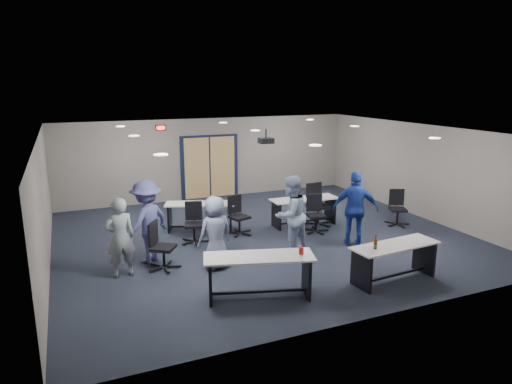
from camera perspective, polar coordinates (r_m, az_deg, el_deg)
name	(u,v)px	position (r m, az deg, el deg)	size (l,w,h in m)	color
floor	(263,237)	(11.74, 0.86, -5.62)	(10.00, 10.00, 0.00)	black
back_wall	(209,158)	(15.52, -5.86, 4.19)	(10.00, 0.04, 2.70)	gray
front_wall	(376,242)	(7.63, 14.74, -6.09)	(10.00, 0.04, 2.70)	gray
left_wall	(43,206)	(10.46, -25.06, -1.62)	(0.04, 9.00, 2.70)	gray
right_wall	(420,171)	(14.11, 19.81, 2.52)	(0.04, 9.00, 2.70)	gray
ceiling	(263,131)	(11.15, 0.91, 7.60)	(10.00, 9.00, 0.04)	white
double_door	(210,167)	(15.53, -5.80, 3.08)	(2.00, 0.07, 2.20)	black
exit_sign	(161,128)	(14.94, -11.83, 7.87)	(0.32, 0.07, 0.18)	black
ceiling_projector	(266,140)	(11.76, 1.26, 6.46)	(0.35, 0.32, 0.37)	black
ceiling_can_lights	(259,132)	(11.38, 0.39, 7.57)	(6.24, 5.74, 0.02)	white
table_front_left	(259,269)	(8.40, 0.43, -9.59)	(2.10, 1.21, 0.94)	beige
table_front_right	(394,256)	(9.49, 16.89, -7.63)	(1.90, 0.76, 1.03)	beige
table_back_left	(200,212)	(12.22, -7.01, -2.46)	(1.92, 1.20, 0.74)	beige
table_back_right	(304,207)	(12.63, 6.02, -1.85)	(1.89, 0.69, 0.76)	beige
chair_back_a	(194,223)	(11.27, -7.77, -3.90)	(0.63, 0.63, 1.00)	black
chair_back_b	(239,216)	(11.81, -2.09, -2.97)	(0.63, 0.63, 1.00)	black
chair_back_c	(316,214)	(12.06, 7.53, -2.76)	(0.62, 0.62, 0.99)	black
chair_back_d	(318,205)	(12.64, 7.81, -1.60)	(0.73, 0.73, 1.16)	black
chair_loose_left	(163,246)	(9.84, -11.51, -6.62)	(0.64, 0.64, 1.02)	black
chair_loose_right	(398,208)	(13.14, 17.33, -1.92)	(0.62, 0.62, 0.98)	black
person_gray	(120,238)	(9.58, -16.61, -5.49)	(0.60, 0.39, 1.65)	gray
person_plaid	(215,233)	(9.62, -5.10, -5.10)	(0.77, 0.50, 1.58)	slate
person_lightblue	(291,215)	(10.42, 4.34, -2.89)	(0.89, 0.69, 1.83)	#97AAC8
person_navy	(355,209)	(11.14, 12.32, -2.08)	(1.07, 0.45, 1.83)	navy
person_back	(147,222)	(10.19, -13.46, -3.61)	(1.18, 0.68, 1.83)	#484A82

